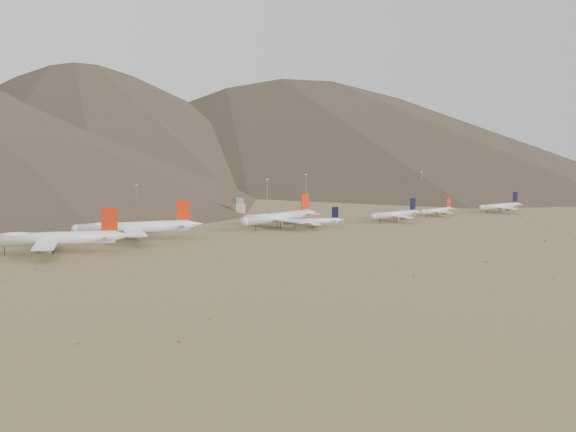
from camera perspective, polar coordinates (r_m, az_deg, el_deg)
ground at (r=483.29m, az=0.22°, el=-1.53°), size 3000.00×3000.00×0.00m
widebody_west at (r=442.41m, az=-16.50°, el=-1.54°), size 76.30×61.05×23.84m
widebody_centre at (r=477.81m, az=-10.89°, el=-0.80°), size 75.59×59.59×22.91m
widebody_east at (r=524.02m, az=-0.73°, el=-0.08°), size 67.76×53.31×20.47m
narrowbody_a at (r=524.75m, az=1.85°, el=-0.37°), size 39.08×29.15×13.42m
narrowbody_b at (r=561.42m, az=7.66°, el=0.12°), size 46.64×33.59×15.39m
narrowbody_c at (r=597.72m, az=10.57°, el=0.39°), size 37.24×27.13×12.36m
narrowbody_d at (r=629.87m, az=14.88°, el=0.68°), size 45.25×32.29×14.93m
control_tower at (r=600.11m, az=-3.57°, el=0.65°), size 8.00×8.00×12.00m
mast_west at (r=570.90m, az=-10.69°, el=1.11°), size 2.00×0.60×25.70m
mast_centre at (r=609.45m, az=-1.49°, el=1.59°), size 2.00×0.60×25.70m
mast_east at (r=659.96m, az=1.27°, el=2.01°), size 2.00×0.60×25.70m
mast_far_east at (r=704.92m, az=9.46°, el=2.24°), size 2.00×0.60×25.70m
desert_scrub at (r=461.75m, az=14.65°, el=-2.12°), size 423.97×179.86×0.82m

